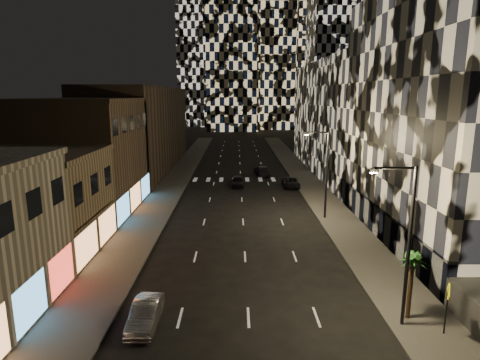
{
  "coord_description": "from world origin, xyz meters",
  "views": [
    {
      "loc": [
        -0.69,
        -10.24,
        12.74
      ],
      "look_at": [
        -0.39,
        21.45,
        6.0
      ],
      "focal_mm": 30.0,
      "sensor_mm": 36.0,
      "label": 1
    }
  ],
  "objects_px": {
    "streetlight_far": "(325,169)",
    "ped_sign": "(448,299)",
    "palm_tree": "(412,264)",
    "car_silver_parked": "(145,314)",
    "streetlight_near": "(405,236)",
    "car_dark_rightlane": "(291,183)",
    "car_dark_midlane": "(238,181)",
    "car_dark_oncoming": "(262,171)"
  },
  "relations": [
    {
      "from": "car_silver_parked",
      "to": "car_dark_midlane",
      "type": "relative_size",
      "value": 0.94
    },
    {
      "from": "streetlight_near",
      "to": "car_dark_midlane",
      "type": "bearing_deg",
      "value": 104.09
    },
    {
      "from": "car_dark_midlane",
      "to": "car_silver_parked",
      "type": "bearing_deg",
      "value": -96.08
    },
    {
      "from": "car_dark_oncoming",
      "to": "car_dark_rightlane",
      "type": "bearing_deg",
      "value": 107.25
    },
    {
      "from": "ped_sign",
      "to": "palm_tree",
      "type": "relative_size",
      "value": 0.74
    },
    {
      "from": "car_silver_parked",
      "to": "car_dark_oncoming",
      "type": "distance_m",
      "value": 44.16
    },
    {
      "from": "car_silver_parked",
      "to": "palm_tree",
      "type": "xyz_separation_m",
      "value": [
        15.01,
        0.4,
        2.77
      ]
    },
    {
      "from": "streetlight_near",
      "to": "streetlight_far",
      "type": "relative_size",
      "value": 1.0
    },
    {
      "from": "streetlight_far",
      "to": "car_dark_oncoming",
      "type": "xyz_separation_m",
      "value": [
        -4.85,
        23.43,
        -4.61
      ]
    },
    {
      "from": "ped_sign",
      "to": "car_dark_midlane",
      "type": "bearing_deg",
      "value": 130.38
    },
    {
      "from": "car_dark_midlane",
      "to": "palm_tree",
      "type": "xyz_separation_m",
      "value": [
        9.69,
        -34.62,
        2.7
      ]
    },
    {
      "from": "streetlight_far",
      "to": "palm_tree",
      "type": "distance_m",
      "value": 19.45
    },
    {
      "from": "car_dark_rightlane",
      "to": "palm_tree",
      "type": "xyz_separation_m",
      "value": [
        2.19,
        -34.03,
        2.77
      ]
    },
    {
      "from": "streetlight_far",
      "to": "palm_tree",
      "type": "bearing_deg",
      "value": -87.52
    },
    {
      "from": "streetlight_near",
      "to": "car_dark_oncoming",
      "type": "bearing_deg",
      "value": 96.38
    },
    {
      "from": "streetlight_near",
      "to": "car_dark_midlane",
      "type": "height_order",
      "value": "streetlight_near"
    },
    {
      "from": "palm_tree",
      "to": "ped_sign",
      "type": "bearing_deg",
      "value": -51.1
    },
    {
      "from": "car_dark_midlane",
      "to": "ped_sign",
      "type": "xyz_separation_m",
      "value": [
        10.98,
        -36.22,
        1.43
      ]
    },
    {
      "from": "streetlight_far",
      "to": "ped_sign",
      "type": "relative_size",
      "value": 3.06
    },
    {
      "from": "car_dark_rightlane",
      "to": "ped_sign",
      "type": "height_order",
      "value": "ped_sign"
    },
    {
      "from": "car_dark_oncoming",
      "to": "ped_sign",
      "type": "relative_size",
      "value": 1.74
    },
    {
      "from": "car_dark_oncoming",
      "to": "palm_tree",
      "type": "bearing_deg",
      "value": 93.01
    },
    {
      "from": "streetlight_near",
      "to": "car_silver_parked",
      "type": "height_order",
      "value": "streetlight_near"
    },
    {
      "from": "car_silver_parked",
      "to": "ped_sign",
      "type": "distance_m",
      "value": 16.42
    },
    {
      "from": "palm_tree",
      "to": "car_dark_rightlane",
      "type": "bearing_deg",
      "value": 93.68
    },
    {
      "from": "ped_sign",
      "to": "palm_tree",
      "type": "xyz_separation_m",
      "value": [
        -1.29,
        1.6,
        1.27
      ]
    },
    {
      "from": "car_silver_parked",
      "to": "ped_sign",
      "type": "xyz_separation_m",
      "value": [
        16.3,
        -1.2,
        1.49
      ]
    },
    {
      "from": "car_dark_rightlane",
      "to": "ped_sign",
      "type": "distance_m",
      "value": 35.83
    },
    {
      "from": "car_silver_parked",
      "to": "ped_sign",
      "type": "relative_size",
      "value": 1.4
    },
    {
      "from": "car_dark_rightlane",
      "to": "palm_tree",
      "type": "bearing_deg",
      "value": -84.91
    },
    {
      "from": "car_dark_oncoming",
      "to": "palm_tree",
      "type": "distance_m",
      "value": 43.23
    },
    {
      "from": "streetlight_near",
      "to": "car_dark_oncoming",
      "type": "height_order",
      "value": "streetlight_near"
    },
    {
      "from": "car_dark_oncoming",
      "to": "ped_sign",
      "type": "distance_m",
      "value": 44.94
    },
    {
      "from": "streetlight_far",
      "to": "car_dark_midlane",
      "type": "xyz_separation_m",
      "value": [
        -8.85,
        15.28,
        -4.61
      ]
    },
    {
      "from": "car_silver_parked",
      "to": "car_dark_rightlane",
      "type": "relative_size",
      "value": 0.85
    },
    {
      "from": "car_dark_midlane",
      "to": "palm_tree",
      "type": "bearing_deg",
      "value": -71.81
    },
    {
      "from": "car_silver_parked",
      "to": "streetlight_near",
      "type": "bearing_deg",
      "value": -0.74
    },
    {
      "from": "streetlight_near",
      "to": "palm_tree",
      "type": "bearing_deg",
      "value": 38.26
    },
    {
      "from": "car_silver_parked",
      "to": "car_dark_midlane",
      "type": "distance_m",
      "value": 35.42
    },
    {
      "from": "streetlight_far",
      "to": "ped_sign",
      "type": "distance_m",
      "value": 21.29
    },
    {
      "from": "car_dark_midlane",
      "to": "car_dark_rightlane",
      "type": "height_order",
      "value": "car_dark_midlane"
    },
    {
      "from": "car_dark_midlane",
      "to": "ped_sign",
      "type": "relative_size",
      "value": 1.49
    }
  ]
}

